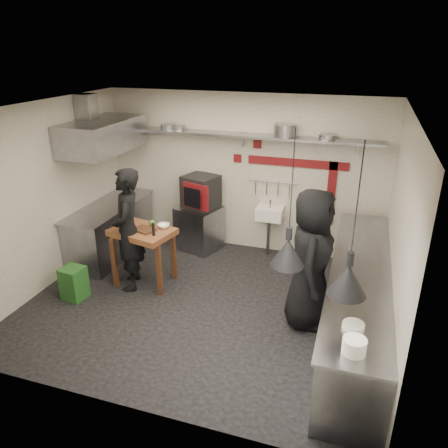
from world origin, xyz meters
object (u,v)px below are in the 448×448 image
(combi_oven, at_px, (201,192))
(prep_table, at_px, (144,256))
(green_bin, at_px, (74,283))
(oven_stand, at_px, (199,228))
(chef_right, at_px, (311,259))
(chef_left, at_px, (128,230))

(combi_oven, bearing_deg, prep_table, -86.98)
(green_bin, height_order, prep_table, prep_table)
(oven_stand, relative_size, green_bin, 1.60)
(oven_stand, xyz_separation_m, chef_right, (2.23, -1.73, 0.56))
(combi_oven, height_order, chef_right, chef_right)
(combi_oven, xyz_separation_m, prep_table, (-0.39, -1.51, -0.63))
(oven_stand, bearing_deg, combi_oven, 82.75)
(oven_stand, bearing_deg, chef_right, -20.39)
(green_bin, bearing_deg, chef_right, 7.88)
(prep_table, height_order, chef_right, chef_right)
(combi_oven, distance_m, prep_table, 1.68)
(combi_oven, distance_m, green_bin, 2.68)
(green_bin, relative_size, chef_left, 0.26)
(combi_oven, bearing_deg, green_bin, -100.19)
(oven_stand, distance_m, combi_oven, 0.69)
(combi_oven, height_order, prep_table, combi_oven)
(prep_table, bearing_deg, oven_stand, 88.24)
(green_bin, distance_m, prep_table, 1.11)
(chef_left, height_order, chef_right, chef_right)
(chef_left, distance_m, chef_right, 2.75)
(oven_stand, xyz_separation_m, green_bin, (-1.15, -2.20, -0.15))
(oven_stand, height_order, combi_oven, combi_oven)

